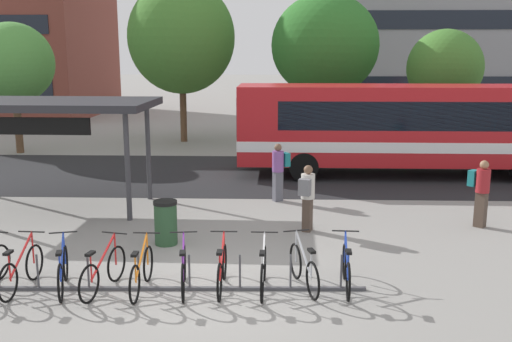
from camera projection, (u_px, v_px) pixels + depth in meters
The scene contains 22 objects.
ground at pixel (217, 286), 11.01m from camera, with size 200.00×200.00×0.00m, color gray.
bus_lane_asphalt at pixel (246, 174), 21.02m from camera, with size 80.00×7.20×0.01m, color #232326.
city_bus at pixel (407, 126), 20.46m from camera, with size 12.05×2.67×3.20m.
bike_rack at pixel (165, 285), 10.81m from camera, with size 7.52×0.33×0.70m.
parked_bicycle_red_1 at pixel (22, 271), 10.75m from camera, with size 0.52×1.72×0.99m.
parked_bicycle_blue_2 at pixel (63, 271), 10.73m from camera, with size 0.63×1.68×0.99m.
parked_bicycle_red_3 at pixel (103, 272), 10.69m from camera, with size 0.57×1.69×0.99m.
parked_bicycle_orange_4 at pixel (142, 272), 10.68m from camera, with size 0.52×1.72×0.99m.
parked_bicycle_purple_5 at pixel (184, 271), 10.74m from camera, with size 0.52×1.72×0.99m.
parked_bicycle_red_6 at pixel (222, 270), 10.77m from camera, with size 0.52×1.72×0.99m.
parked_bicycle_white_7 at pixel (263, 271), 10.73m from camera, with size 0.52×1.72×0.99m.
parked_bicycle_silver_8 at pixel (304, 269), 10.84m from camera, with size 0.64×1.67×0.99m.
parked_bicycle_blue_9 at pixel (346, 270), 10.80m from camera, with size 0.52×1.72×0.99m.
transit_shelter at pixel (49, 108), 15.93m from camera, with size 5.72×3.17×3.05m.
commuter_teal_pack_0 at pixel (481, 189), 14.54m from camera, with size 0.59×0.59×1.72m.
commuter_grey_pack_1 at pixel (307, 194), 14.16m from camera, with size 0.48×0.60×1.66m.
commuter_teal_pack_2 at pixel (279, 168), 17.08m from camera, with size 0.61×0.53×1.72m.
trash_bin at pixel (166, 222), 13.31m from camera, with size 0.55×0.55×1.03m.
street_tree_0 at pixel (181, 37), 27.58m from camera, with size 5.09×5.09×7.69m.
street_tree_1 at pixel (445, 68), 25.20m from camera, with size 3.26×3.26×5.32m.
street_tree_2 at pixel (325, 45), 26.63m from camera, with size 4.93×4.93×6.98m.
street_tree_3 at pixel (13, 63), 24.66m from camera, with size 3.43×3.43×5.59m.
Camera 1 is at (1.09, -10.30, 4.38)m, focal length 40.69 mm.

